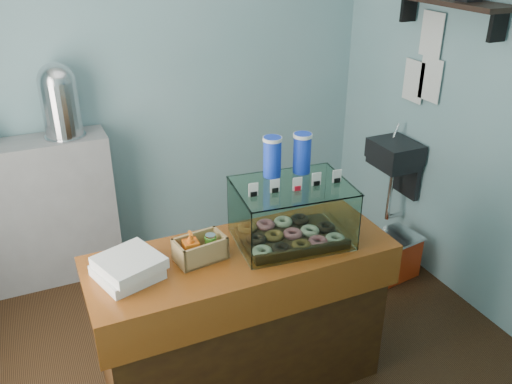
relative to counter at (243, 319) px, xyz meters
name	(u,v)px	position (x,y,z in m)	size (l,w,h in m)	color
ground	(228,352)	(0.00, 0.25, -0.46)	(3.50, 3.50, 0.00)	black
room_shell	(224,86)	(0.03, 0.26, 1.25)	(3.54, 3.04, 2.82)	#73A1A8
counter	(243,319)	(0.00, 0.00, 0.00)	(1.60, 0.60, 0.90)	#3C220B
back_shelf	(44,212)	(-0.90, 1.57, 0.09)	(1.00, 0.32, 1.10)	gray
display_case	(290,208)	(0.29, 0.04, 0.62)	(0.63, 0.49, 0.54)	black
condiment_crate	(199,249)	(-0.22, 0.02, 0.50)	(0.27, 0.18, 0.17)	tan
pastry_boxes	(128,267)	(-0.58, 0.02, 0.50)	(0.36, 0.35, 0.11)	white
coffee_urn	(59,99)	(-0.67, 1.57, 0.91)	(0.28, 0.28, 0.51)	silver
red_cooler	(391,256)	(1.45, 0.54, -0.29)	(0.42, 0.34, 0.34)	red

